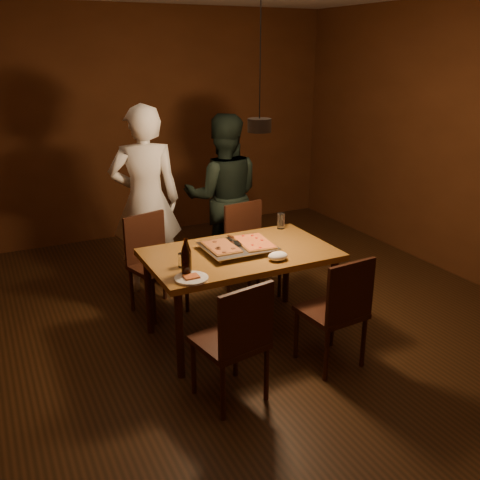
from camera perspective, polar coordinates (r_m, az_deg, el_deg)
name	(u,v)px	position (r m, az deg, el deg)	size (l,w,h in m)	color
room_shell	(259,171)	(4.16, 2.03, 7.34)	(6.00, 6.00, 6.00)	#3A200F
dining_table	(240,260)	(4.33, 0.00, -2.17)	(1.50, 0.90, 0.75)	#9D6627
chair_far_left	(152,254)	(4.90, -9.36, -1.52)	(0.52, 0.52, 0.49)	#38190F
chair_far_right	(249,241)	(5.18, 0.98, -0.08)	(0.47, 0.47, 0.49)	#38190F
chair_near_left	(237,333)	(3.55, -0.35, -9.88)	(0.49, 0.49, 0.49)	#38190F
chair_near_right	(339,303)	(4.00, 10.56, -6.65)	(0.45, 0.45, 0.49)	#38190F
pizza_tray	(238,248)	(4.30, -0.22, -0.90)	(0.55, 0.45, 0.05)	silver
pizza_meat	(221,247)	(4.25, -2.00, -0.71)	(0.22, 0.35, 0.02)	maroon
pizza_cheese	(254,242)	(4.35, 1.52, -0.21)	(0.25, 0.39, 0.02)	gold
spatula	(235,243)	(4.31, -0.49, -0.32)	(0.09, 0.24, 0.04)	silver
beer_bottle_a	(186,259)	(3.82, -5.80, -2.08)	(0.07, 0.07, 0.26)	black
beer_bottle_b	(186,256)	(3.86, -5.75, -1.72)	(0.07, 0.07, 0.27)	black
water_glass_left	(183,260)	(4.01, -6.13, -2.15)	(0.07, 0.07, 0.11)	silver
water_glass_right	(281,221)	(4.85, 4.40, 2.02)	(0.07, 0.07, 0.14)	silver
plate_slice	(191,278)	(3.81, -5.21, -4.07)	(0.24, 0.24, 0.03)	white
napkin	(278,256)	(4.13, 4.06, -1.73)	(0.16, 0.12, 0.07)	white
diner_white	(146,201)	(5.22, -10.02, 4.15)	(0.67, 0.44, 1.83)	white
diner_dark	(223,197)	(5.56, -1.79, 4.65)	(0.82, 0.64, 1.69)	black
pendant_lamp	(259,124)	(4.09, 2.09, 12.28)	(0.18, 0.18, 1.10)	black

